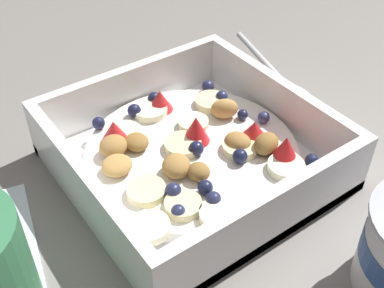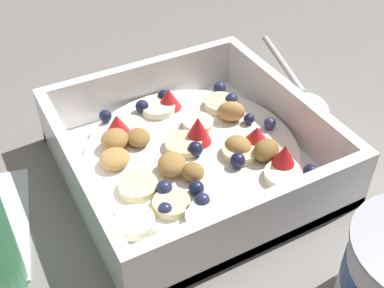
% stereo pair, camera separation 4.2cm
% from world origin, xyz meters
% --- Properties ---
extents(ground_plane, '(2.40, 2.40, 0.00)m').
position_xyz_m(ground_plane, '(0.00, 0.00, 0.00)').
color(ground_plane, gray).
extents(fruit_bowl, '(0.21, 0.21, 0.06)m').
position_xyz_m(fruit_bowl, '(0.01, -0.01, 0.02)').
color(fruit_bowl, white).
rests_on(fruit_bowl, ground).
extents(spoon, '(0.07, 0.17, 0.01)m').
position_xyz_m(spoon, '(-0.15, -0.06, 0.00)').
color(spoon, silver).
rests_on(spoon, ground).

